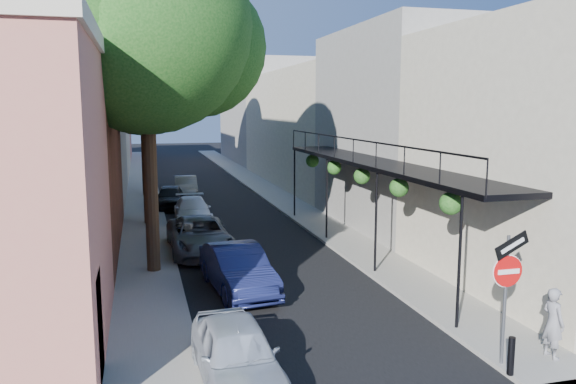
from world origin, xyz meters
TOP-DOWN VIEW (x-y plane):
  - road_surface at (0.00, 30.00)m, footprint 6.00×64.00m
  - sidewalk_left at (-4.00, 30.00)m, footprint 2.00×64.00m
  - sidewalk_right at (4.00, 30.00)m, footprint 2.00×64.00m
  - buildings_left at (-9.30, 28.76)m, footprint 10.10×59.10m
  - buildings_right at (8.99, 29.49)m, footprint 9.80×55.00m
  - sign_post at (3.16, 0.97)m, footprint 0.89×0.17m
  - bollard at (3.00, 0.50)m, footprint 0.14×0.14m
  - oak_near at (-3.37, 10.26)m, footprint 7.48×6.80m
  - oak_mid at (-3.42, 18.23)m, footprint 6.60×6.00m
  - oak_far at (-3.35, 27.27)m, footprint 7.70×7.00m
  - parked_car_a at (-2.40, 1.76)m, footprint 1.67×3.86m
  - parked_car_b at (-1.40, 7.42)m, footprint 1.92×4.37m
  - parked_car_c at (-2.03, 12.27)m, footprint 2.32×4.89m
  - parked_car_d at (-1.75, 18.14)m, footprint 1.74×4.13m
  - parked_car_e at (-2.60, 22.34)m, footprint 1.85×3.83m
  - parked_car_f at (-1.40, 26.38)m, footprint 1.46×3.82m
  - pedestrian at (4.37, 0.98)m, footprint 0.40×0.59m

SIDE VIEW (x-z plane):
  - road_surface at x=0.00m, z-range 0.00..0.01m
  - sidewalk_left at x=-4.00m, z-range 0.00..0.12m
  - sidewalk_right at x=4.00m, z-range 0.00..0.12m
  - bollard at x=3.00m, z-range 0.12..0.92m
  - parked_car_d at x=-1.75m, z-range 0.00..1.19m
  - parked_car_f at x=-1.40m, z-range 0.00..1.24m
  - parked_car_e at x=-2.60m, z-range 0.00..1.26m
  - parked_car_a at x=-2.40m, z-range 0.00..1.30m
  - parked_car_c at x=-2.03m, z-range 0.00..1.35m
  - parked_car_b at x=-1.40m, z-range 0.00..1.39m
  - pedestrian at x=4.37m, z-range 0.12..1.68m
  - sign_post at x=3.16m, z-range 0.54..3.53m
  - buildings_right at x=8.99m, z-range -0.58..9.42m
  - buildings_left at x=-9.30m, z-range -1.06..10.94m
  - oak_mid at x=-3.42m, z-range 1.96..12.16m
  - oak_near at x=-3.37m, z-range 2.17..13.59m
  - oak_far at x=-3.35m, z-range 2.31..14.21m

